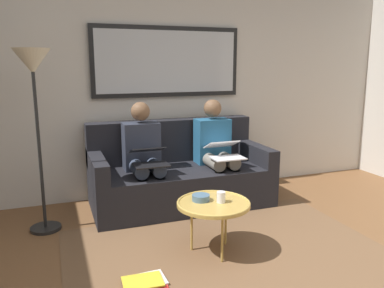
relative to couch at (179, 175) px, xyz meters
The scene contains 13 objects.
wall_rear 1.10m from the couch, 90.00° to the right, with size 6.00×0.12×2.60m, color beige.
area_rug 1.30m from the couch, 90.00° to the left, with size 2.60×1.80×0.01m, color brown.
couch is the anchor object (origin of this frame).
framed_mirror 1.30m from the couch, 90.00° to the right, with size 1.73×0.05×0.79m.
coffee_table 1.23m from the couch, 84.85° to the left, with size 0.60×0.60×0.44m.
cup 1.24m from the couch, 87.67° to the left, with size 0.07×0.07×0.09m, color silver.
bowl 1.16m from the couch, 80.61° to the left, with size 0.15×0.15×0.05m, color slate.
person_left 0.51m from the couch, behind, with size 0.38×0.58×1.14m.
laptop_white 0.60m from the couch, 144.15° to the left, with size 0.34×0.39×0.17m.
person_right 0.51m from the couch, ahead, with size 0.38×0.58×1.14m.
laptop_black 0.60m from the couch, 36.30° to the left, with size 0.34×0.39×0.17m.
magazine_stack 1.70m from the couch, 63.34° to the left, with size 0.32×0.24×0.03m.
standing_lamp 1.78m from the couch, 10.72° to the left, with size 0.32×0.32×1.66m.
Camera 1 is at (1.29, 1.80, 1.53)m, focal length 36.06 mm.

